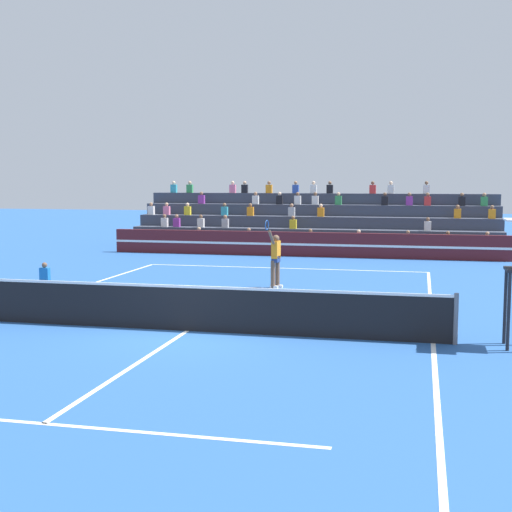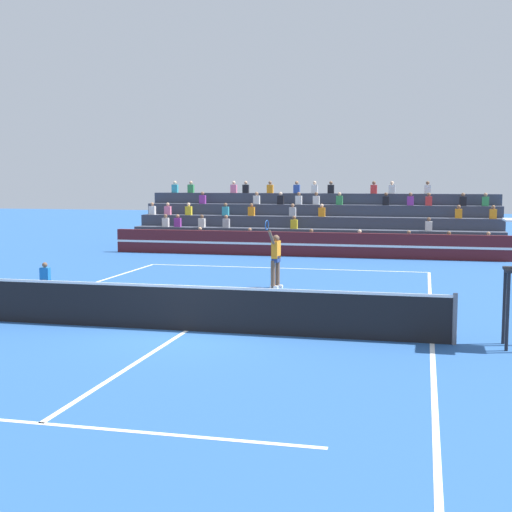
# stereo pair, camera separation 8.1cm
# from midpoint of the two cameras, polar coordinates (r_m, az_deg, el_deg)

# --- Properties ---
(ground_plane) EXTENTS (120.00, 120.00, 0.00)m
(ground_plane) POSITION_cam_midpoint_polar(r_m,az_deg,el_deg) (16.56, -5.66, -5.99)
(ground_plane) COLOR #285699
(court_lines) EXTENTS (11.10, 23.90, 0.01)m
(court_lines) POSITION_cam_midpoint_polar(r_m,az_deg,el_deg) (16.56, -5.66, -5.97)
(court_lines) COLOR white
(court_lines) RESTS_ON ground
(tennis_net) EXTENTS (12.00, 0.10, 1.10)m
(tennis_net) POSITION_cam_midpoint_polar(r_m,az_deg,el_deg) (16.45, -5.68, -4.13)
(tennis_net) COLOR slate
(tennis_net) RESTS_ON ground
(sponsor_banner_wall) EXTENTS (18.00, 0.26, 1.10)m
(sponsor_banner_wall) POSITION_cam_midpoint_polar(r_m,az_deg,el_deg) (32.21, 3.69, 0.94)
(sponsor_banner_wall) COLOR #51191E
(sponsor_banner_wall) RESTS_ON ground
(bleacher_stand) EXTENTS (17.85, 4.75, 3.38)m
(bleacher_stand) POSITION_cam_midpoint_polar(r_m,az_deg,el_deg) (35.92, 4.68, 2.23)
(bleacher_stand) COLOR #383D4C
(bleacher_stand) RESTS_ON ground
(ball_kid_courtside) EXTENTS (0.30, 0.36, 0.84)m
(ball_kid_courtside) POSITION_cam_midpoint_polar(r_m,az_deg,el_deg) (23.70, -16.62, -1.72)
(ball_kid_courtside) COLOR black
(ball_kid_courtside) RESTS_ON ground
(tennis_player) EXTENTS (0.38, 1.34, 2.30)m
(tennis_player) POSITION_cam_midpoint_polar(r_m,az_deg,el_deg) (22.72, 1.46, -0.14)
(tennis_player) COLOR brown
(tennis_player) RESTS_ON ground
(tennis_ball) EXTENTS (0.07, 0.07, 0.07)m
(tennis_ball) POSITION_cam_midpoint_polar(r_m,az_deg,el_deg) (21.52, -6.22, -3.08)
(tennis_ball) COLOR #C6DB33
(tennis_ball) RESTS_ON ground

